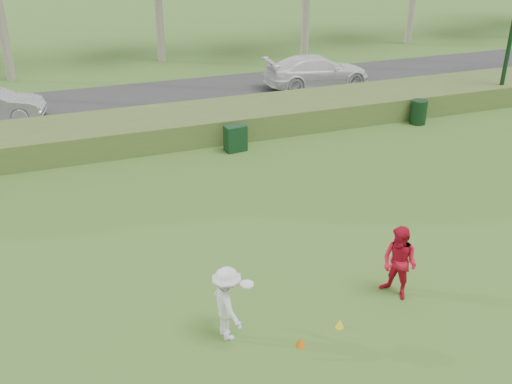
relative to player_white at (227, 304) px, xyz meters
name	(u,v)px	position (x,y,z in m)	size (l,w,h in m)	color
ground	(327,333)	(1.86, -0.61, -0.78)	(120.00, 120.00, 0.00)	#376421
reed_strip	(180,125)	(1.86, 11.39, -0.33)	(80.00, 3.00, 0.90)	#466126
park_road	(154,100)	(1.86, 16.39, -0.75)	(80.00, 6.00, 0.06)	#2D2D2D
player_white	(227,304)	(0.00, 0.00, 0.00)	(0.88, 1.07, 1.56)	silver
player_red	(399,263)	(3.83, -0.01, 0.05)	(0.81, 0.63, 1.66)	red
cone_orange	(301,342)	(1.21, -0.77, -0.68)	(0.19, 0.19, 0.21)	orange
cone_yellow	(340,323)	(2.18, -0.54, -0.68)	(0.18, 0.18, 0.19)	yellow
utility_cabinet	(235,138)	(3.32, 9.31, -0.32)	(0.74, 0.46, 0.92)	#103219
trash_bin	(419,112)	(11.06, 9.52, -0.31)	(0.64, 0.64, 0.95)	black
car_right	(317,71)	(9.64, 15.74, 0.02)	(2.07, 5.08, 1.47)	white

